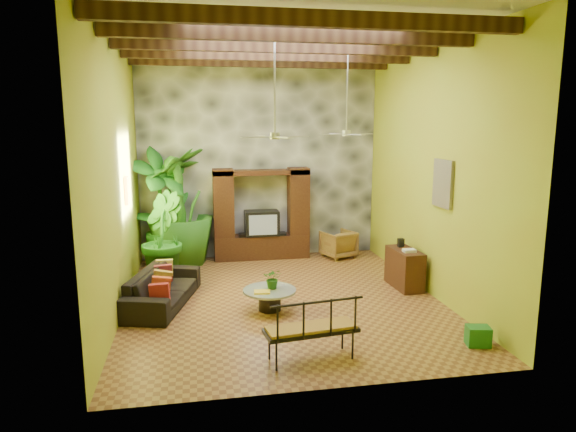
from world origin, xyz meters
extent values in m
plane|color=brown|center=(0.00, 0.00, 0.00)|extent=(7.00, 7.00, 0.00)
cube|color=silver|center=(0.00, 0.00, 5.00)|extent=(6.00, 7.00, 0.02)
cube|color=#A9A026|center=(0.00, 3.50, 2.50)|extent=(6.00, 0.02, 5.00)
cube|color=#A9A026|center=(-3.00, 0.00, 2.50)|extent=(0.02, 7.00, 5.00)
cube|color=#A9A026|center=(3.00, 0.00, 2.50)|extent=(0.02, 7.00, 5.00)
cube|color=#35383C|center=(0.00, 3.44, 2.50)|extent=(5.98, 0.10, 4.98)
cube|color=#382312|center=(0.00, -2.60, 4.78)|extent=(5.95, 0.16, 0.22)
cube|color=#382312|center=(0.00, -1.30, 4.78)|extent=(5.95, 0.16, 0.22)
cube|color=#382312|center=(0.00, 0.00, 4.78)|extent=(5.95, 0.16, 0.22)
cube|color=#382312|center=(0.00, 1.30, 4.78)|extent=(5.95, 0.16, 0.22)
cube|color=#382312|center=(0.00, 2.60, 4.78)|extent=(5.95, 0.16, 0.22)
cube|color=black|center=(0.00, 3.14, 0.30)|extent=(2.40, 0.50, 0.60)
cube|color=black|center=(-0.95, 3.14, 1.30)|extent=(0.50, 0.48, 2.00)
cube|color=black|center=(0.95, 3.14, 1.30)|extent=(0.50, 0.48, 2.00)
cube|color=black|center=(0.00, 3.14, 2.20)|extent=(2.40, 0.48, 0.12)
cube|color=black|center=(0.00, 3.12, 0.92)|extent=(0.85, 0.52, 0.62)
cube|color=#8C99A8|center=(0.00, 2.85, 0.92)|extent=(0.70, 0.02, 0.50)
cylinder|color=#ABABB0|center=(-0.20, -0.40, 4.10)|extent=(0.04, 0.04, 1.80)
cylinder|color=#ABABB0|center=(-0.20, -0.40, 3.20)|extent=(0.18, 0.18, 0.12)
cube|color=#ABABB0|center=(0.15, -0.31, 3.18)|extent=(0.58, 0.26, 0.01)
cube|color=#ABABB0|center=(-0.29, -0.05, 3.18)|extent=(0.26, 0.58, 0.01)
cube|color=#ABABB0|center=(-0.55, -0.49, 3.18)|extent=(0.58, 0.26, 0.01)
cube|color=#ABABB0|center=(-0.11, -0.75, 3.18)|extent=(0.26, 0.58, 0.01)
cylinder|color=#ABABB0|center=(1.60, 1.20, 4.10)|extent=(0.04, 0.04, 1.80)
cylinder|color=#ABABB0|center=(1.60, 1.20, 3.20)|extent=(0.18, 0.18, 0.12)
cube|color=#ABABB0|center=(1.95, 1.29, 3.18)|extent=(0.58, 0.26, 0.01)
cube|color=#ABABB0|center=(1.51, 1.55, 3.18)|extent=(0.26, 0.58, 0.01)
cube|color=#ABABB0|center=(1.25, 1.11, 3.18)|extent=(0.58, 0.26, 0.01)
cube|color=#ABABB0|center=(1.69, 0.85, 3.18)|extent=(0.26, 0.58, 0.01)
cube|color=gold|center=(-2.96, 1.00, 2.10)|extent=(0.06, 0.32, 0.55)
cube|color=#22597E|center=(2.96, -0.60, 2.30)|extent=(0.06, 0.70, 0.90)
imported|color=black|center=(-2.30, 0.11, 0.33)|extent=(1.45, 2.41, 0.66)
imported|color=brown|center=(1.95, 2.87, 0.35)|extent=(0.96, 0.97, 0.69)
imported|color=#1D661B|center=(-2.43, 2.87, 1.43)|extent=(1.83, 1.70, 2.87)
imported|color=#1E6119|center=(-2.39, 1.58, 0.99)|extent=(1.07, 1.24, 1.97)
imported|color=#29671B|center=(-1.99, 3.00, 1.42)|extent=(2.15, 2.15, 2.84)
cylinder|color=black|center=(-0.33, -0.54, 0.18)|extent=(0.42, 0.42, 0.36)
cylinder|color=#A9B4B0|center=(-0.33, -0.54, 0.38)|extent=(0.98, 0.98, 0.04)
imported|color=#255B18|center=(-0.26, -0.48, 0.59)|extent=(0.41, 0.37, 0.38)
cube|color=yellow|center=(-0.50, -0.70, 0.42)|extent=(0.31, 0.24, 0.03)
cube|color=black|center=(-0.03, -2.62, 0.45)|extent=(1.43, 0.64, 0.06)
cube|color=olive|center=(-0.03, -2.62, 0.49)|extent=(1.35, 0.58, 0.06)
cube|color=black|center=(-0.03, -2.87, 0.72)|extent=(1.37, 0.22, 0.54)
cube|color=#331C10|center=(2.65, 0.28, 0.41)|extent=(0.51, 1.04, 0.81)
cube|color=#1C6928|center=(2.65, -2.63, 0.15)|extent=(0.40, 0.33, 0.31)
camera|label=1|loc=(-1.62, -9.50, 3.47)|focal=32.00mm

